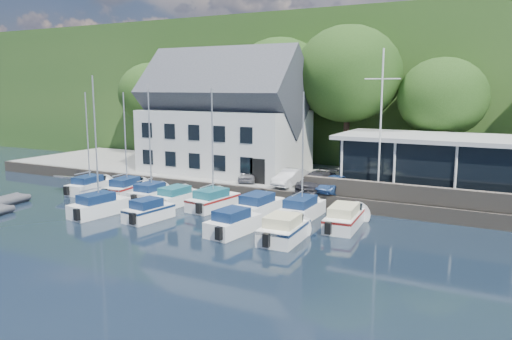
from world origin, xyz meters
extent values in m
plane|color=black|center=(0.00, 0.00, 0.00)|extent=(180.00, 180.00, 0.00)
cube|color=gray|center=(0.00, 17.50, 0.50)|extent=(60.00, 13.00, 1.00)
cube|color=#5D554A|center=(0.00, 11.00, 0.50)|extent=(60.00, 0.30, 1.00)
cube|color=#2A4F1D|center=(0.00, 62.00, 8.00)|extent=(160.00, 75.00, 16.00)
cube|color=#5B6F37|center=(8.00, 70.00, 16.15)|extent=(50.00, 30.00, 0.30)
cube|color=#5D554A|center=(12.00, 11.40, 1.60)|extent=(18.00, 0.50, 1.20)
imported|color=#A3A4A8|center=(-2.60, 13.20, 1.57)|extent=(2.14, 3.58, 1.14)
imported|color=silver|center=(1.10, 13.00, 1.64)|extent=(1.70, 4.00, 1.28)
imported|color=#2F2E34|center=(3.43, 12.60, 1.65)|extent=(2.20, 4.63, 1.30)
imported|color=#2C4E89|center=(4.82, 12.55, 1.61)|extent=(2.23, 3.81, 1.22)
camera|label=1|loc=(16.45, -21.80, 8.61)|focal=35.00mm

